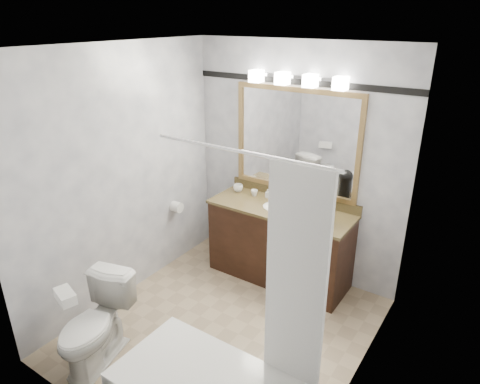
% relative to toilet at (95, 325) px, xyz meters
% --- Properties ---
extents(room, '(2.42, 2.62, 2.52)m').
position_rel_toilet_xyz_m(room, '(0.65, 0.92, 0.88)').
color(room, tan).
rests_on(room, ground).
extents(vanity, '(1.53, 0.58, 0.97)m').
position_rel_toilet_xyz_m(vanity, '(0.65, 1.94, 0.07)').
color(vanity, black).
rests_on(vanity, ground).
extents(mirror, '(1.40, 0.04, 1.10)m').
position_rel_toilet_xyz_m(mirror, '(0.65, 2.20, 1.13)').
color(mirror, '#9F7C48').
rests_on(mirror, room).
extents(vanity_light_bar, '(1.02, 0.14, 0.12)m').
position_rel_toilet_xyz_m(vanity_light_bar, '(0.65, 2.15, 1.77)').
color(vanity_light_bar, silver).
rests_on(vanity_light_bar, room).
extents(accent_stripe, '(2.40, 0.01, 0.06)m').
position_rel_toilet_xyz_m(accent_stripe, '(0.65, 2.21, 1.73)').
color(accent_stripe, black).
rests_on(accent_stripe, room).
extents(tp_roll, '(0.11, 0.12, 0.12)m').
position_rel_toilet_xyz_m(tp_roll, '(-0.49, 1.58, 0.33)').
color(tp_roll, white).
rests_on(tp_roll, room).
extents(toilet, '(0.58, 0.80, 0.73)m').
position_rel_toilet_xyz_m(toilet, '(0.00, 0.00, 0.00)').
color(toilet, white).
rests_on(toilet, ground).
extents(tissue_box, '(0.23, 0.16, 0.08)m').
position_rel_toilet_xyz_m(tissue_box, '(0.00, -0.20, 0.41)').
color(tissue_box, white).
rests_on(tissue_box, toilet).
extents(coffee_maker, '(0.18, 0.22, 0.34)m').
position_rel_toilet_xyz_m(coffee_maker, '(1.11, 1.89, 0.66)').
color(coffee_maker, black).
rests_on(coffee_maker, vanity).
extents(cup_left, '(0.13, 0.13, 0.08)m').
position_rel_toilet_xyz_m(cup_left, '(0.03, 2.05, 0.52)').
color(cup_left, white).
rests_on(cup_left, vanity).
extents(cup_right, '(0.09, 0.09, 0.07)m').
position_rel_toilet_xyz_m(cup_right, '(0.25, 2.05, 0.52)').
color(cup_right, white).
rests_on(cup_right, vanity).
extents(soap_bottle_a, '(0.04, 0.05, 0.10)m').
position_rel_toilet_xyz_m(soap_bottle_a, '(0.40, 2.09, 0.53)').
color(soap_bottle_a, white).
rests_on(soap_bottle_a, vanity).
extents(soap_bottle_b, '(0.07, 0.07, 0.08)m').
position_rel_toilet_xyz_m(soap_bottle_b, '(0.78, 2.07, 0.52)').
color(soap_bottle_b, white).
rests_on(soap_bottle_b, vanity).
extents(soap_bar, '(0.08, 0.06, 0.02)m').
position_rel_toilet_xyz_m(soap_bar, '(0.80, 2.05, 0.49)').
color(soap_bar, beige).
rests_on(soap_bar, vanity).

